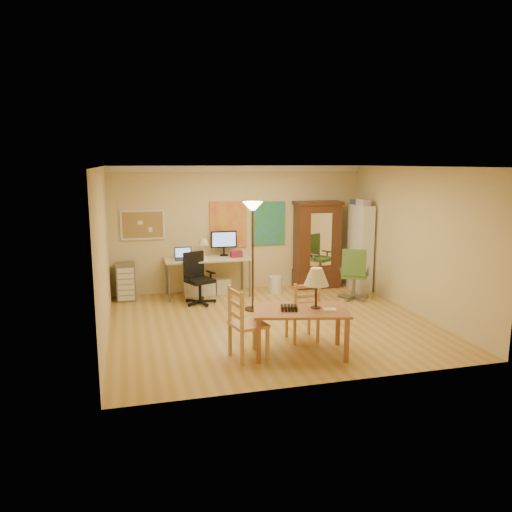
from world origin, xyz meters
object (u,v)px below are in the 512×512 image
object	(u,v)px
computer_desk	(209,272)
armoire	(317,250)
office_chair_green	(354,286)
bookshelf	(360,248)
dining_table	(306,300)
office_chair_black	(199,290)

from	to	relation	value
computer_desk	armoire	world-z (taller)	armoire
office_chair_green	bookshelf	world-z (taller)	bookshelf
bookshelf	dining_table	bearing A→B (deg)	-126.94
office_chair_green	dining_table	bearing A→B (deg)	-128.12
armoire	bookshelf	size ratio (longest dim) A/B	1.03
armoire	bookshelf	xyz separation A→B (m)	(0.83, -0.44, 0.09)
computer_desk	office_chair_green	world-z (taller)	computer_desk
dining_table	bookshelf	size ratio (longest dim) A/B	0.81
office_chair_green	bookshelf	size ratio (longest dim) A/B	0.58
dining_table	bookshelf	world-z (taller)	bookshelf
dining_table	office_chair_black	bearing A→B (deg)	110.67
office_chair_green	armoire	bearing A→B (deg)	106.37
office_chair_green	bookshelf	xyz separation A→B (m)	(0.48, 0.75, 0.64)
bookshelf	armoire	bearing A→B (deg)	152.08
bookshelf	office_chair_green	bearing A→B (deg)	-122.73
dining_table	computer_desk	distance (m)	3.73
dining_table	office_chair_green	world-z (taller)	dining_table
bookshelf	office_chair_black	bearing A→B (deg)	-176.04
office_chair_green	office_chair_black	bearing A→B (deg)	170.86
office_chair_black	office_chair_green	world-z (taller)	office_chair_green
office_chair_green	armoire	xyz separation A→B (m)	(-0.35, 1.19, 0.55)
dining_table	armoire	xyz separation A→B (m)	(1.62, 3.70, 0.03)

